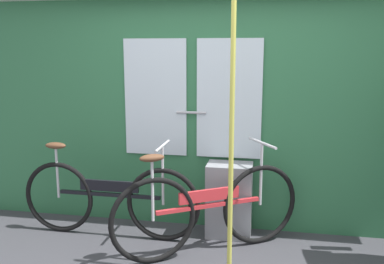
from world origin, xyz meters
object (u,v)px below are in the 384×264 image
at_px(bicycle_near_door, 109,198).
at_px(bicycle_leaning_behind, 208,210).
at_px(handrail_pole, 231,139).
at_px(trash_bin_by_wall, 229,200).

height_order(bicycle_near_door, bicycle_leaning_behind, bicycle_leaning_behind).
bearing_deg(handrail_pole, trash_bin_by_wall, 95.90).
bearing_deg(bicycle_leaning_behind, bicycle_near_door, 138.25).
bearing_deg(trash_bin_by_wall, handrail_pole, -84.10).
relative_size(bicycle_near_door, handrail_pole, 0.78).
distance_m(bicycle_near_door, trash_bin_by_wall, 1.11).
bearing_deg(trash_bin_by_wall, bicycle_near_door, -168.81).
bearing_deg(handrail_pole, bicycle_near_door, 155.13).
distance_m(bicycle_leaning_behind, trash_bin_by_wall, 0.40).
xyz_separation_m(bicycle_near_door, trash_bin_by_wall, (1.09, 0.21, -0.02)).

